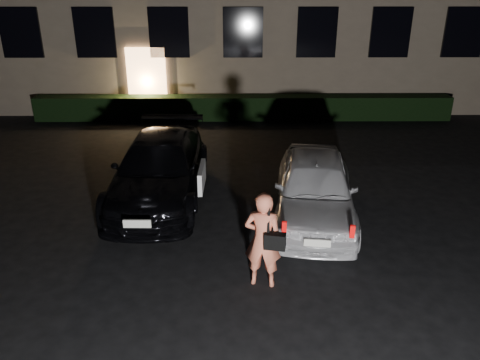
{
  "coord_description": "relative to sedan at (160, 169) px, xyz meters",
  "views": [
    {
      "loc": [
        -0.24,
        -6.18,
        4.67
      ],
      "look_at": [
        -0.18,
        2.0,
        1.18
      ],
      "focal_mm": 35.0,
      "sensor_mm": 36.0,
      "label": 1
    }
  ],
  "objects": [
    {
      "name": "ground",
      "position": [
        2.01,
        -3.82,
        -0.7
      ],
      "size": [
        80.0,
        80.0,
        0.0
      ],
      "primitive_type": "plane",
      "color": "black",
      "rests_on": "ground"
    },
    {
      "name": "hedge",
      "position": [
        2.01,
        6.68,
        -0.27
      ],
      "size": [
        15.0,
        0.7,
        0.85
      ],
      "primitive_type": "cube",
      "color": "black",
      "rests_on": "ground"
    },
    {
      "name": "sedan",
      "position": [
        0.0,
        0.0,
        0.0
      ],
      "size": [
        2.1,
        4.93,
        1.39
      ],
      "rotation": [
        0.0,
        0.0,
        -0.02
      ],
      "color": "black",
      "rests_on": "ground"
    },
    {
      "name": "hatch",
      "position": [
        3.41,
        -1.07,
        -0.0
      ],
      "size": [
        2.14,
        4.24,
        1.38
      ],
      "rotation": [
        0.0,
        0.0,
        -0.13
      ],
      "color": "silver",
      "rests_on": "ground"
    },
    {
      "name": "man",
      "position": [
        2.19,
        -3.47,
        0.14
      ],
      "size": [
        0.7,
        0.51,
        1.67
      ],
      "rotation": [
        0.0,
        0.0,
        2.95
      ],
      "color": "#D66C4E",
      "rests_on": "ground"
    }
  ]
}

